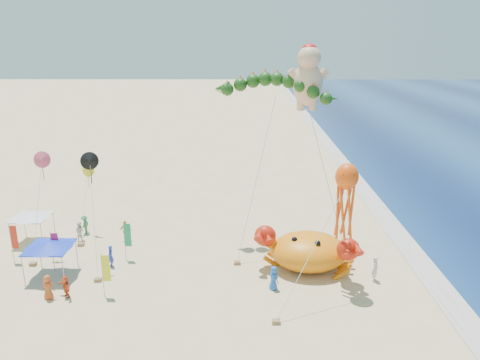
# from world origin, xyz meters

# --- Properties ---
(ground) EXTENTS (320.00, 320.00, 0.00)m
(ground) POSITION_xyz_m (0.00, 0.00, 0.00)
(ground) COLOR #D1B784
(ground) RESTS_ON ground
(foam_strip) EXTENTS (320.00, 320.00, 0.00)m
(foam_strip) POSITION_xyz_m (12.00, 0.00, 0.01)
(foam_strip) COLOR silver
(foam_strip) RESTS_ON ground
(crab_inflatable) EXTENTS (7.75, 6.50, 3.40)m
(crab_inflatable) POSITION_xyz_m (3.16, 0.40, 1.50)
(crab_inflatable) COLOR orange
(crab_inflatable) RESTS_ON ground
(dragon_kite) EXTENTS (9.70, 6.69, 13.78)m
(dragon_kite) POSITION_xyz_m (0.63, 5.63, 12.71)
(dragon_kite) COLOR #173E10
(dragon_kite) RESTS_ON ground
(cherub_kite) EXTENTS (4.67, 3.29, 16.29)m
(cherub_kite) POSITION_xyz_m (3.23, 5.31, 13.89)
(cherub_kite) COLOR #E7B58D
(cherub_kite) RESTS_ON ground
(octopus_kite) EXTENTS (5.74, 5.33, 8.95)m
(octopus_kite) POSITION_xyz_m (4.98, -2.27, 6.75)
(octopus_kite) COLOR #FF4F0D
(octopus_kite) RESTS_ON ground
(canopy_blue) EXTENTS (3.35, 3.35, 2.71)m
(canopy_blue) POSITION_xyz_m (-15.76, -0.80, 2.44)
(canopy_blue) COLOR gray
(canopy_blue) RESTS_ON ground
(canopy_white) EXTENTS (3.13, 3.13, 2.71)m
(canopy_white) POSITION_xyz_m (-19.61, 5.00, 2.44)
(canopy_white) COLOR gray
(canopy_white) RESTS_ON ground
(feather_flags) EXTENTS (9.15, 5.45, 3.20)m
(feather_flags) POSITION_xyz_m (-14.15, -0.20, 2.01)
(feather_flags) COLOR gray
(feather_flags) RESTS_ON ground
(beachgoers) EXTENTS (24.19, 11.80, 1.89)m
(beachgoers) POSITION_xyz_m (-10.46, 1.10, 0.86)
(beachgoers) COLOR orange
(beachgoers) RESTS_ON ground
(small_kites) EXTENTS (5.82, 9.88, 8.91)m
(small_kites) POSITION_xyz_m (-15.04, 3.43, 6.52)
(small_kites) COLOR #C44162
(small_kites) RESTS_ON ground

